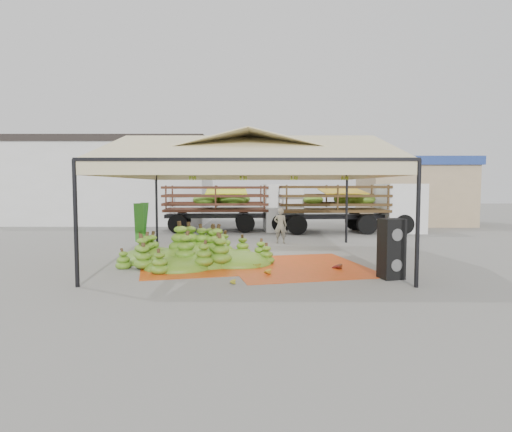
{
  "coord_description": "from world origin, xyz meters",
  "views": [
    {
      "loc": [
        0.27,
        -13.94,
        2.38
      ],
      "look_at": [
        0.2,
        1.5,
        1.3
      ],
      "focal_mm": 30.0,
      "sensor_mm": 36.0,
      "label": 1
    }
  ],
  "objects_px": {
    "vendor": "(280,226)",
    "truck_left": "(239,202)",
    "truck_right": "(355,202)",
    "speaker_stack": "(391,249)",
    "banana_heap": "(196,245)"
  },
  "relations": [
    {
      "from": "banana_heap",
      "to": "vendor",
      "type": "distance_m",
      "value": 5.34
    },
    {
      "from": "speaker_stack",
      "to": "truck_left",
      "type": "relative_size",
      "value": 0.21
    },
    {
      "from": "banana_heap",
      "to": "truck_left",
      "type": "bearing_deg",
      "value": 84.54
    },
    {
      "from": "truck_left",
      "to": "truck_right",
      "type": "distance_m",
      "value": 6.08
    },
    {
      "from": "truck_right",
      "to": "speaker_stack",
      "type": "bearing_deg",
      "value": -101.54
    },
    {
      "from": "banana_heap",
      "to": "truck_right",
      "type": "distance_m",
      "value": 11.32
    },
    {
      "from": "vendor",
      "to": "truck_right",
      "type": "relative_size",
      "value": 0.2
    },
    {
      "from": "truck_right",
      "to": "vendor",
      "type": "bearing_deg",
      "value": -136.54
    },
    {
      "from": "truck_left",
      "to": "truck_right",
      "type": "xyz_separation_m",
      "value": [
        6.04,
        -0.71,
        0.02
      ]
    },
    {
      "from": "speaker_stack",
      "to": "vendor",
      "type": "xyz_separation_m",
      "value": [
        -2.49,
        6.83,
        -0.03
      ]
    },
    {
      "from": "truck_left",
      "to": "truck_right",
      "type": "bearing_deg",
      "value": -10.65
    },
    {
      "from": "vendor",
      "to": "truck_left",
      "type": "relative_size",
      "value": 0.2
    },
    {
      "from": "speaker_stack",
      "to": "truck_right",
      "type": "bearing_deg",
      "value": 66.67
    },
    {
      "from": "vendor",
      "to": "speaker_stack",
      "type": "bearing_deg",
      "value": 115.26
    },
    {
      "from": "speaker_stack",
      "to": "truck_right",
      "type": "distance_m",
      "value": 11.34
    }
  ]
}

